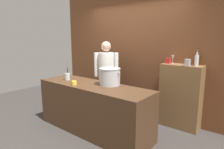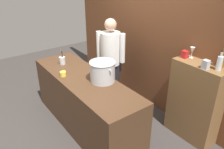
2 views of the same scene
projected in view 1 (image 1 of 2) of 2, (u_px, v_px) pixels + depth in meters
name	position (u px, v px, depth m)	size (l,w,h in m)	color
ground_plane	(94.00, 131.00, 3.70)	(8.00, 8.00, 0.00)	#383330
brick_back_panel	(135.00, 48.00, 4.48)	(4.40, 0.10, 3.00)	brown
prep_counter	(93.00, 108.00, 3.61)	(2.29, 0.70, 0.90)	#472D1C
bar_cabinet	(180.00, 96.00, 3.76)	(0.76, 0.32, 1.24)	brown
chef	(106.00, 73.00, 4.27)	(0.46, 0.41, 1.66)	black
stockpot_large	(110.00, 77.00, 3.47)	(0.44, 0.38, 0.30)	#B7BABF
utensil_crock	(67.00, 76.00, 3.91)	(0.10, 0.10, 0.28)	#B7BABF
butter_jar	(74.00, 83.00, 3.49)	(0.10, 0.10, 0.07)	yellow
wine_bottle_clear	(197.00, 60.00, 3.47)	(0.07, 0.07, 0.27)	silver
wine_bottle_amber	(197.00, 59.00, 3.56)	(0.08, 0.08, 0.31)	#8C5919
wine_glass_wide	(173.00, 58.00, 3.82)	(0.07, 0.07, 0.16)	silver
spice_tin_red	(168.00, 61.00, 3.80)	(0.08, 0.08, 0.11)	red
spice_tin_silver	(188.00, 63.00, 3.47)	(0.08, 0.08, 0.12)	#B2B2B7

